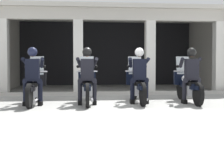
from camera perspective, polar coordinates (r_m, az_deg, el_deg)
ground_plane at (r=11.61m, az=-1.28°, el=-4.14°), size 80.00×80.00×0.00m
station_building at (r=13.41m, az=-0.53°, el=5.56°), size 9.13×4.60×3.31m
kerb_strip at (r=10.65m, az=0.75°, el=-4.36°), size 8.63×0.24×0.12m
motorcycle_far_left at (r=8.65m, az=-14.57°, el=-2.93°), size 0.62×2.04×1.35m
police_officer_far_left at (r=8.34m, az=-14.92°, el=-0.09°), size 0.63×0.61×1.58m
motorcycle_center_left at (r=8.55m, az=-4.77°, el=-2.93°), size 0.62×2.04×1.35m
police_officer_center_left at (r=8.24m, az=-4.77°, el=-0.06°), size 0.63×0.61×1.58m
motorcycle_center_right at (r=8.77m, az=4.88°, el=-2.81°), size 0.62×2.04×1.35m
police_officer_center_right at (r=8.47m, az=5.22°, el=-0.01°), size 0.63×0.61×1.58m
motorcycle_far_right at (r=9.03m, az=14.26°, el=-2.72°), size 0.62×2.04×1.35m
police_officer_far_right at (r=8.74m, az=14.90°, el=-0.00°), size 0.63×0.61×1.58m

